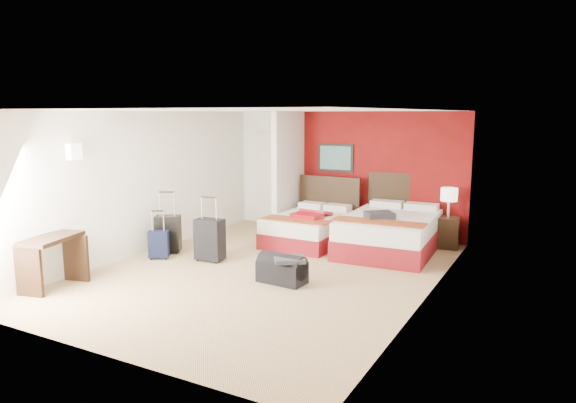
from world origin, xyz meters
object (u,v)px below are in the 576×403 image
Objects in this scene: suitcase_navy at (159,246)px; bed_left at (309,229)px; bed_right at (390,234)px; nightstand at (447,232)px; suitcase_black at (168,235)px; table_lamp at (449,203)px; suitcase_charcoal at (210,241)px; desk at (53,263)px; duffel_bag at (282,271)px; red_suitcase_open at (312,214)px.

bed_left is at bearing 20.47° from suitcase_navy.
suitcase_navy is at bearing -148.13° from bed_right.
bed_left is at bearing -166.92° from nightstand.
suitcase_black is (-4.29, -2.73, 0.03)m from nightstand.
table_lamp reaches higher than suitcase_charcoal.
suitcase_black is at bearing 170.99° from suitcase_charcoal.
suitcase_navy is (0.12, -0.38, -0.10)m from suitcase_black.
suitcase_charcoal is at bearing -139.99° from table_lamp.
suitcase_black is at bearing -147.53° from table_lamp.
duffel_bag is at bearing 18.69° from desk.
suitcase_charcoal is (-3.33, -2.80, 0.05)m from nightstand.
suitcase_black is (-2.00, -1.73, -0.27)m from red_suitcase_open.
bed_right is 4.06m from suitcase_navy.
red_suitcase_open is 2.52m from table_lamp.
nightstand is 0.82× the size of duffel_bag.
suitcase_charcoal is at bearing 49.17° from desk.
desk reaches higher than nightstand.
nightstand is 5.21m from suitcase_navy.
table_lamp reaches higher than suitcase_navy.
bed_right is 3.18× the size of suitcase_charcoal.
nightstand is 3.65m from duffel_bag.
suitcase_charcoal is (0.96, -0.06, 0.02)m from suitcase_black.
table_lamp is 0.77× the size of duffel_bag.
nightstand is (2.30, 1.01, -0.30)m from red_suitcase_open.
nightstand is at bearing 4.86° from suitcase_black.
suitcase_charcoal is 1.51× the size of suitcase_navy.
bed_left is at bearing -178.62° from bed_right.
nightstand is at bearing 21.22° from bed_left.
bed_right is 2.59m from duffel_bag.
red_suitcase_open is at bearing -163.97° from nightstand.
red_suitcase_open reaches higher than duffel_bag.
suitcase_charcoal is at bearing -113.67° from red_suitcase_open.
bed_right is at bearing 35.38° from desk.
duffel_bag is (2.47, -0.11, -0.05)m from suitcase_navy.
bed_left reaches higher than suitcase_navy.
red_suitcase_open is 2.53m from nightstand.
nightstand is (0.85, 0.79, -0.04)m from bed_right.
red_suitcase_open is 4.51m from desk.
nightstand is at bearing 30.03° from red_suitcase_open.
table_lamp reaches higher than nightstand.
bed_right reaches higher than suitcase_black.
bed_right is at bearing 74.53° from duffel_bag.
nightstand is 0.84× the size of suitcase_charcoal.
duffel_bag is 0.77× the size of desk.
suitcase_black reaches higher than suitcase_navy.
bed_left is 2.80× the size of suitcase_black.
suitcase_charcoal is at bearing -31.38° from suitcase_black.
bed_right is at bearing 4.99° from bed_left.
suitcase_navy is (-1.88, -2.10, -0.36)m from red_suitcase_open.
suitcase_black is 0.94× the size of suitcase_charcoal.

